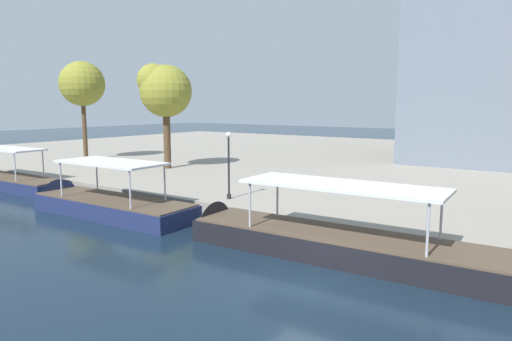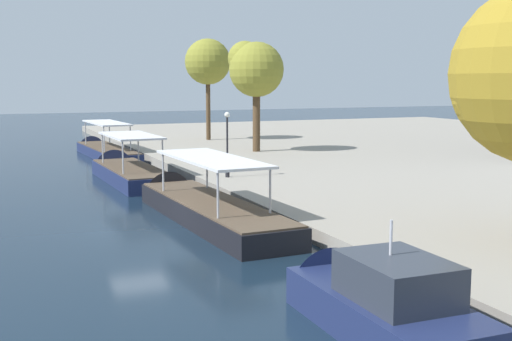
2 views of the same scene
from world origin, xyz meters
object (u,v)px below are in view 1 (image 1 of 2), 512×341
(tour_boat_1, at_px, (101,207))
(tree_1, at_px, (164,90))
(lamp_post, at_px, (229,162))
(tree_2, at_px, (81,84))
(tour_boat_2, at_px, (318,244))

(tour_boat_1, distance_m, tree_1, 16.35)
(lamp_post, bearing_deg, tree_2, 164.09)
(lamp_post, relative_size, tree_1, 0.44)
(tour_boat_1, relative_size, tree_1, 1.29)
(tour_boat_2, bearing_deg, tree_1, -31.24)
(tree_1, bearing_deg, tour_boat_2, -28.61)
(lamp_post, xyz_separation_m, tree_2, (-25.00, 7.12, 5.51))
(tree_2, bearing_deg, tree_1, 1.51)
(tree_2, bearing_deg, tour_boat_1, -32.19)
(tree_1, height_order, tree_2, tree_2)
(tour_boat_1, bearing_deg, tour_boat_2, -178.61)
(tour_boat_1, distance_m, tour_boat_2, 13.88)
(lamp_post, height_order, tree_2, tree_2)
(tree_1, bearing_deg, tree_2, -178.49)
(tour_boat_1, height_order, lamp_post, lamp_post)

